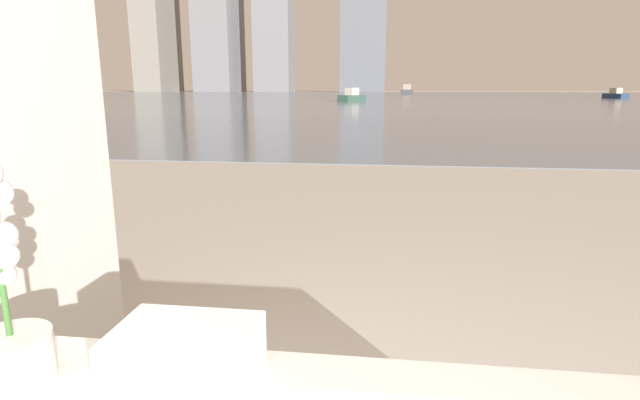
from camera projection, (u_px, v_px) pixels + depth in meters
name	position (u px, v px, depth m)	size (l,w,h in m)	color
potted_orchid	(9.00, 326.00, 0.96)	(0.15, 0.15, 0.45)	silver
towel_stack	(186.00, 357.00, 0.97)	(0.27, 0.20, 0.12)	white
harbor_water	(386.00, 96.00, 60.09)	(180.00, 110.00, 0.01)	slate
harbor_boat_0	(352.00, 97.00, 37.72)	(2.04, 2.80, 1.00)	#335647
harbor_boat_1	(407.00, 91.00, 76.29)	(2.09, 4.17, 1.49)	#4C4C51
harbor_boat_2	(615.00, 95.00, 47.76)	(1.56, 2.77, 0.98)	navy
skyline_tower_2	(274.00, 35.00, 114.74)	(8.29, 7.99, 25.62)	slate
skyline_tower_3	(364.00, 9.00, 110.95)	(10.08, 6.74, 36.06)	slate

